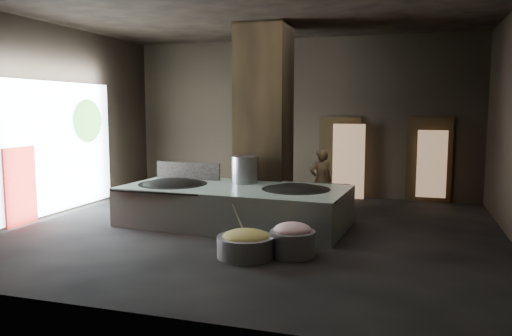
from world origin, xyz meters
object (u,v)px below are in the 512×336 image
(hearth_platform, at_px, (235,206))
(wok_right, at_px, (296,193))
(meat_basin, at_px, (293,243))
(stock_pot, at_px, (245,170))
(cook, at_px, (321,181))
(veg_basin, at_px, (246,247))
(wok_left, at_px, (173,188))

(hearth_platform, relative_size, wok_right, 3.41)
(wok_right, bearing_deg, meat_basin, -78.73)
(stock_pot, height_order, cook, cook)
(hearth_platform, bearing_deg, stock_pot, 88.56)
(stock_pot, bearing_deg, cook, 39.81)
(hearth_platform, distance_m, veg_basin, 2.43)
(wok_left, distance_m, cook, 3.55)
(meat_basin, bearing_deg, cook, 92.52)
(wok_left, relative_size, veg_basin, 1.54)
(stock_pot, bearing_deg, meat_basin, -55.23)
(meat_basin, bearing_deg, veg_basin, -155.92)
(veg_basin, bearing_deg, stock_pot, 108.92)
(cook, bearing_deg, veg_basin, 57.19)
(stock_pot, distance_m, meat_basin, 3.09)
(wok_left, bearing_deg, stock_pot, 21.80)
(cook, bearing_deg, wok_left, 7.07)
(hearth_platform, xyz_separation_m, stock_pot, (0.05, 0.55, 0.71))
(cook, bearing_deg, hearth_platform, 24.51)
(wok_left, bearing_deg, veg_basin, -41.41)
(stock_pot, xyz_separation_m, cook, (1.52, 1.27, -0.36))
(veg_basin, bearing_deg, cook, 81.84)
(stock_pot, relative_size, cook, 0.41)
(hearth_platform, bearing_deg, wok_right, 5.88)
(stock_pot, bearing_deg, wok_right, -21.04)
(hearth_platform, xyz_separation_m, cook, (1.57, 1.82, 0.36))
(meat_basin, bearing_deg, wok_left, 150.17)
(veg_basin, height_order, meat_basin, meat_basin)
(wok_left, relative_size, wok_right, 1.07)
(veg_basin, bearing_deg, meat_basin, 24.08)
(wok_left, xyz_separation_m, veg_basin, (2.44, -2.16, -0.57))
(wok_left, bearing_deg, hearth_platform, 1.97)
(wok_right, height_order, meat_basin, wok_right)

